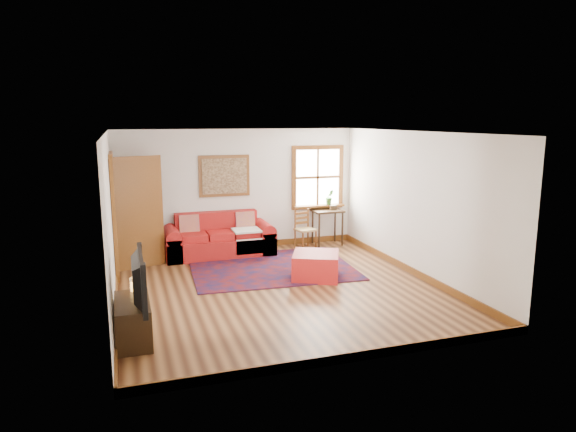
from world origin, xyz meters
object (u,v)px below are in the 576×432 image
object	(u,v)px
red_leather_sofa	(219,241)
red_ottoman	(316,266)
side_table	(328,216)
ladder_back_chair	(304,228)
media_cabinet	(133,321)

from	to	relation	value
red_leather_sofa	red_ottoman	xyz separation A→B (m)	(1.29, -2.03, -0.06)
red_leather_sofa	side_table	size ratio (longest dim) A/B	2.82
red_leather_sofa	red_ottoman	size ratio (longest dim) A/B	2.79
side_table	ladder_back_chair	world-z (taller)	ladder_back_chair
side_table	ladder_back_chair	distance (m)	0.65
side_table	media_cabinet	size ratio (longest dim) A/B	0.82
red_ottoman	ladder_back_chair	bearing A→B (deg)	99.87
ladder_back_chair	media_cabinet	bearing A→B (deg)	-134.25
red_leather_sofa	side_table	bearing A→B (deg)	3.24
ladder_back_chair	media_cabinet	world-z (taller)	ladder_back_chair
red_leather_sofa	media_cabinet	xyz separation A→B (m)	(-1.77, -3.70, -0.02)
red_leather_sofa	ladder_back_chair	world-z (taller)	red_leather_sofa
side_table	ladder_back_chair	size ratio (longest dim) A/B	0.92
red_ottoman	media_cabinet	world-z (taller)	media_cabinet
red_leather_sofa	ladder_back_chair	xyz separation A→B (m)	(1.81, -0.03, 0.16)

